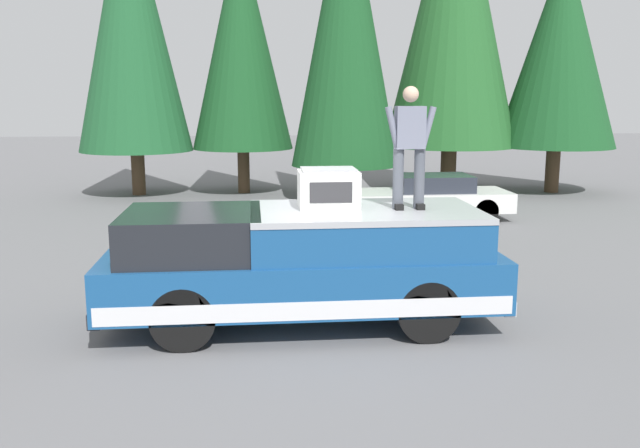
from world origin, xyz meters
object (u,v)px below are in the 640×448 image
Objects in this scene: pickup_truck at (303,264)px; person_on_truck_bed at (410,144)px; parked_car_white at (431,197)px; compressor_unit at (328,188)px.

person_on_truck_bed is at bearing -91.21° from pickup_truck.
pickup_truck is 1.35× the size of parked_car_white.
parked_car_white is at bearing -17.05° from person_on_truck_bed.
compressor_unit is 8.69m from parked_car_white.
person_on_truck_bed is 0.41× the size of parked_car_white.
pickup_truck reaches higher than parked_car_white.
pickup_truck is 6.60× the size of compressor_unit.
person_on_truck_bed is 8.61m from parked_car_white.
pickup_truck is 3.28× the size of person_on_truck_bed.
compressor_unit is 0.50× the size of person_on_truck_bed.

